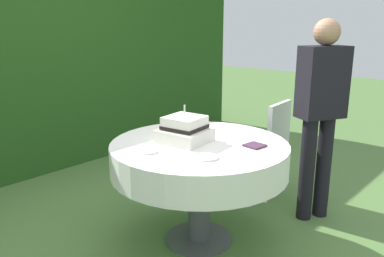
{
  "coord_description": "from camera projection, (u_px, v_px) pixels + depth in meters",
  "views": [
    {
      "loc": [
        -2.0,
        -1.72,
        1.57
      ],
      "look_at": [
        -0.02,
        0.05,
        0.85
      ],
      "focal_mm": 36.98,
      "sensor_mm": 36.0,
      "label": 1
    }
  ],
  "objects": [
    {
      "name": "ground_plane",
      "position": [
        199.0,
        239.0,
        2.96
      ],
      "size": [
        20.0,
        20.0,
        0.0
      ],
      "primitive_type": "plane",
      "color": "#547A3D"
    },
    {
      "name": "foliage_hedge",
      "position": [
        29.0,
        63.0,
        4.19
      ],
      "size": [
        5.95,
        0.62,
        2.31
      ],
      "primitive_type": "cube",
      "color": "#234C19",
      "rests_on": "ground_plane"
    },
    {
      "name": "cake_table",
      "position": [
        199.0,
        159.0,
        2.79
      ],
      "size": [
        1.25,
        1.25,
        0.75
      ],
      "color": "#4C4C51",
      "rests_on": "ground_plane"
    },
    {
      "name": "wedding_cake",
      "position": [
        185.0,
        130.0,
        2.77
      ],
      "size": [
        0.35,
        0.35,
        0.27
      ],
      "color": "white",
      "rests_on": "cake_table"
    },
    {
      "name": "serving_plate_near",
      "position": [
        207.0,
        157.0,
        2.45
      ],
      "size": [
        0.15,
        0.15,
        0.01
      ],
      "primitive_type": "cylinder",
      "color": "white",
      "rests_on": "cake_table"
    },
    {
      "name": "serving_plate_far",
      "position": [
        149.0,
        151.0,
        2.56
      ],
      "size": [
        0.11,
        0.11,
        0.01
      ],
      "primitive_type": "cylinder",
      "color": "white",
      "rests_on": "cake_table"
    },
    {
      "name": "napkin_stack",
      "position": [
        255.0,
        146.0,
        2.68
      ],
      "size": [
        0.13,
        0.13,
        0.01
      ],
      "primitive_type": "cube",
      "rotation": [
        0.0,
        0.0,
        -0.1
      ],
      "color": "#4C2D47",
      "rests_on": "cake_table"
    },
    {
      "name": "garden_chair",
      "position": [
        268.0,
        139.0,
        3.6
      ],
      "size": [
        0.44,
        0.44,
        0.89
      ],
      "color": "white",
      "rests_on": "ground_plane"
    },
    {
      "name": "standing_person",
      "position": [
        320.0,
        107.0,
        3.07
      ],
      "size": [
        0.41,
        0.35,
        1.6
      ],
      "color": "black",
      "rests_on": "ground_plane"
    }
  ]
}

